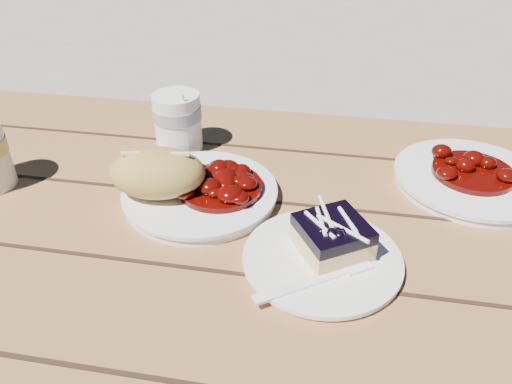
% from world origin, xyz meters
% --- Properties ---
extents(picnic_table, '(2.00, 1.55, 0.75)m').
position_xyz_m(picnic_table, '(0.00, -0.00, 0.59)').
color(picnic_table, brown).
rests_on(picnic_table, ground).
extents(main_plate, '(0.23, 0.23, 0.02)m').
position_xyz_m(main_plate, '(0.06, 0.07, 0.76)').
color(main_plate, white).
rests_on(main_plate, picnic_table).
extents(goulash_stew, '(0.13, 0.13, 0.04)m').
position_xyz_m(goulash_stew, '(0.09, 0.08, 0.79)').
color(goulash_stew, '#4A0602').
rests_on(goulash_stew, main_plate).
extents(bread_roll, '(0.15, 0.11, 0.07)m').
position_xyz_m(bread_roll, '(0.00, 0.05, 0.80)').
color(bread_roll, '#B79546').
rests_on(bread_roll, main_plate).
extents(dessert_plate, '(0.20, 0.20, 0.01)m').
position_xyz_m(dessert_plate, '(0.25, -0.04, 0.76)').
color(dessert_plate, white).
rests_on(dessert_plate, picnic_table).
extents(blueberry_cake, '(0.11, 0.11, 0.05)m').
position_xyz_m(blueberry_cake, '(0.26, -0.03, 0.78)').
color(blueberry_cake, '#E8C67F').
rests_on(blueberry_cake, dessert_plate).
extents(fork_dessert, '(0.15, 0.11, 0.00)m').
position_xyz_m(fork_dessert, '(0.23, -0.10, 0.76)').
color(fork_dessert, white).
rests_on(fork_dessert, dessert_plate).
extents(coffee_cup, '(0.08, 0.08, 0.10)m').
position_xyz_m(coffee_cup, '(-0.02, 0.22, 0.80)').
color(coffee_cup, white).
rests_on(coffee_cup, picnic_table).
extents(second_plate, '(0.23, 0.23, 0.02)m').
position_xyz_m(second_plate, '(0.47, 0.18, 0.76)').
color(second_plate, white).
rests_on(second_plate, picnic_table).
extents(second_stew, '(0.12, 0.12, 0.04)m').
position_xyz_m(second_stew, '(0.47, 0.18, 0.79)').
color(second_stew, '#4A0602').
rests_on(second_stew, second_plate).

